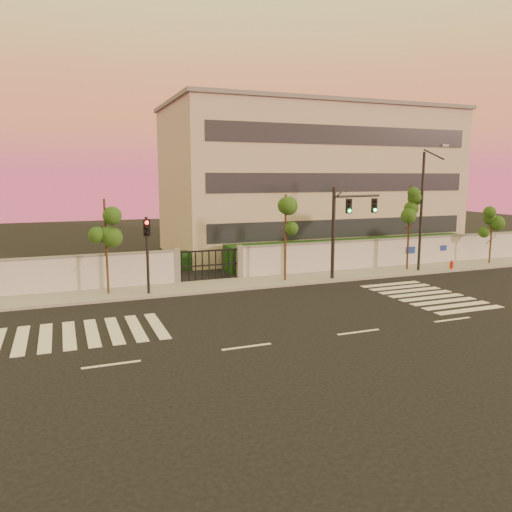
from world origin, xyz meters
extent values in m
plane|color=black|center=(0.00, 0.00, 0.00)|extent=(120.00, 120.00, 0.00)
cube|color=gray|center=(0.00, 10.50, 0.07)|extent=(60.00, 3.00, 0.15)
cube|color=#B7BABF|center=(14.50, 12.00, 1.00)|extent=(31.00, 0.30, 2.00)
cube|color=slate|center=(14.50, 12.00, 2.06)|extent=(31.00, 0.36, 0.12)
cube|color=slate|center=(-5.00, 12.00, 1.10)|extent=(0.35, 0.35, 2.20)
cube|color=slate|center=(-1.00, 12.00, 1.10)|extent=(0.35, 0.35, 2.20)
cube|color=#143510|center=(9.00, 14.50, 0.90)|extent=(20.00, 2.00, 1.80)
cube|color=#143510|center=(-3.00, 17.00, 0.60)|extent=(6.00, 1.50, 1.20)
cube|color=#B7AE9B|center=(9.00, 22.00, 6.00)|extent=(24.00, 12.00, 12.00)
cube|color=#262D38|center=(9.00, 15.98, 2.50)|extent=(22.00, 0.08, 1.40)
cube|color=#262D38|center=(9.00, 15.98, 6.00)|extent=(22.00, 0.08, 1.40)
cube|color=#262D38|center=(9.00, 15.98, 9.50)|extent=(22.00, 0.08, 1.40)
cube|color=slate|center=(9.00, 22.00, 12.10)|extent=(24.40, 12.40, 0.30)
cube|color=silver|center=(-13.10, 4.00, 0.01)|extent=(0.50, 4.00, 0.02)
cube|color=silver|center=(-12.20, 4.00, 0.01)|extent=(0.50, 4.00, 0.02)
cube|color=silver|center=(-11.30, 4.00, 0.01)|extent=(0.50, 4.00, 0.02)
cube|color=silver|center=(-10.40, 4.00, 0.01)|extent=(0.50, 4.00, 0.02)
cube|color=silver|center=(-9.50, 4.00, 0.01)|extent=(0.50, 4.00, 0.02)
cube|color=silver|center=(-8.60, 4.00, 0.01)|extent=(0.50, 4.00, 0.02)
cube|color=silver|center=(-7.70, 4.00, 0.01)|extent=(0.50, 4.00, 0.02)
cube|color=silver|center=(7.00, 1.00, 0.01)|extent=(4.00, 0.50, 0.02)
cube|color=silver|center=(7.00, 1.90, 0.01)|extent=(4.00, 0.50, 0.02)
cube|color=silver|center=(7.00, 2.80, 0.01)|extent=(4.00, 0.50, 0.02)
cube|color=silver|center=(7.00, 3.70, 0.01)|extent=(4.00, 0.50, 0.02)
cube|color=silver|center=(7.00, 4.60, 0.01)|extent=(4.00, 0.50, 0.02)
cube|color=silver|center=(7.00, 5.50, 0.01)|extent=(4.00, 0.50, 0.02)
cube|color=silver|center=(7.00, 6.40, 0.01)|extent=(4.00, 0.50, 0.02)
cube|color=silver|center=(7.00, 7.30, 0.01)|extent=(4.00, 0.50, 0.02)
cube|color=silver|center=(-10.00, 0.00, 0.01)|extent=(2.00, 0.15, 0.01)
cube|color=silver|center=(-5.00, 0.00, 0.01)|extent=(2.00, 0.15, 0.01)
cube|color=silver|center=(0.00, 0.00, 0.01)|extent=(2.00, 0.15, 0.01)
cube|color=silver|center=(5.00, 0.00, 0.01)|extent=(2.00, 0.15, 0.01)
cylinder|color=#382314|center=(-9.15, 10.47, 2.64)|extent=(0.12, 0.12, 5.28)
sphere|color=#204413|center=(-9.15, 10.47, 4.23)|extent=(1.14, 1.14, 1.14)
sphere|color=#204413|center=(-8.79, 10.67, 3.43)|extent=(0.87, 0.87, 0.87)
sphere|color=#204413|center=(-9.46, 10.31, 3.70)|extent=(0.83, 0.83, 0.83)
cylinder|color=#382314|center=(1.29, 10.14, 2.70)|extent=(0.13, 0.13, 5.39)
sphere|color=#204413|center=(1.29, 10.14, 4.31)|extent=(1.21, 1.21, 1.21)
sphere|color=#204413|center=(1.67, 10.36, 3.51)|extent=(0.93, 0.93, 0.93)
sphere|color=#204413|center=(0.96, 9.97, 3.78)|extent=(0.88, 0.88, 0.88)
cylinder|color=#382314|center=(10.64, 10.42, 2.93)|extent=(0.13, 0.13, 5.86)
sphere|color=#204413|center=(10.64, 10.42, 4.69)|extent=(1.19, 1.19, 1.19)
sphere|color=#204413|center=(11.02, 10.64, 3.81)|extent=(0.91, 0.91, 0.91)
sphere|color=#204413|center=(10.31, 10.26, 4.10)|extent=(0.87, 0.87, 0.87)
cylinder|color=#382314|center=(17.88, 10.23, 2.09)|extent=(0.12, 0.12, 4.17)
sphere|color=#204413|center=(17.88, 10.23, 3.34)|extent=(1.12, 1.12, 1.12)
sphere|color=#204413|center=(18.23, 10.44, 2.71)|extent=(0.86, 0.86, 0.86)
sphere|color=#204413|center=(17.57, 10.08, 2.92)|extent=(0.81, 0.81, 0.81)
cylinder|color=black|center=(4.29, 9.60, 2.90)|extent=(0.22, 0.22, 5.80)
cylinder|color=black|center=(6.06, 9.60, 5.24)|extent=(3.50, 0.92, 0.15)
cube|color=black|center=(5.31, 9.55, 4.63)|extent=(0.33, 0.17, 0.84)
sphere|color=#0CF259|center=(5.31, 9.44, 4.37)|extent=(0.19, 0.19, 0.19)
cube|color=black|center=(7.19, 9.55, 4.63)|extent=(0.33, 0.17, 0.84)
sphere|color=#0CF259|center=(7.19, 9.44, 4.37)|extent=(0.19, 0.19, 0.19)
cylinder|color=black|center=(-7.10, 9.66, 2.16)|extent=(0.15, 0.15, 4.32)
cube|color=black|center=(-7.10, 9.61, 3.75)|extent=(0.34, 0.17, 0.86)
sphere|color=red|center=(-7.10, 9.50, 4.02)|extent=(0.19, 0.19, 0.19)
cylinder|color=black|center=(11.11, 9.82, 4.02)|extent=(0.18, 0.18, 8.04)
cylinder|color=black|center=(11.11, 8.92, 7.84)|extent=(0.10, 1.92, 0.78)
cube|color=#3F3F44|center=(11.11, 8.01, 8.34)|extent=(0.50, 0.25, 0.15)
cylinder|color=#B61E0C|center=(13.63, 9.45, 0.24)|extent=(0.21, 0.21, 0.48)
cylinder|color=#B61E0C|center=(13.63, 9.45, 0.52)|extent=(0.27, 0.27, 0.10)
sphere|color=#B61E0C|center=(13.63, 9.45, 0.63)|extent=(0.17, 0.17, 0.17)
cylinder|color=#B61E0C|center=(13.63, 9.45, 0.33)|extent=(0.28, 0.16, 0.10)
camera|label=1|loc=(-11.35, -17.14, 6.45)|focal=35.00mm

